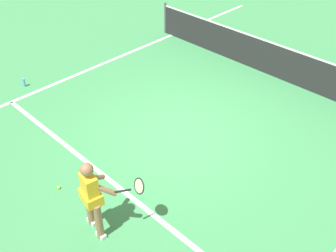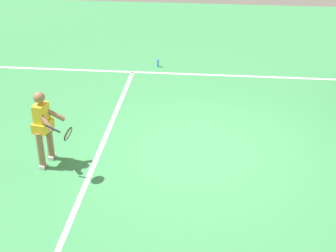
{
  "view_description": "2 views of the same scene",
  "coord_description": "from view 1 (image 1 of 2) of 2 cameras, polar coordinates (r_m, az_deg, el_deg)",
  "views": [
    {
      "loc": [
        4.89,
        -5.28,
        5.63
      ],
      "look_at": [
        0.41,
        -0.76,
        0.89
      ],
      "focal_mm": 42.07,
      "sensor_mm": 36.0,
      "label": 1
    },
    {
      "loc": [
        9.07,
        0.24,
        5.4
      ],
      "look_at": [
        0.53,
        -0.59,
        0.8
      ],
      "focal_mm": 53.97,
      "sensor_mm": 36.0,
      "label": 2
    }
  ],
  "objects": [
    {
      "name": "tennis_ball_mid",
      "position": [
        8.13,
        -15.57,
        -8.58
      ],
      "size": [
        0.07,
        0.07,
        0.07
      ],
      "primitive_type": "sphere",
      "color": "#D1E533",
      "rests_on": "ground"
    },
    {
      "name": "water_bottle",
      "position": [
        11.61,
        -20.14,
        5.94
      ],
      "size": [
        0.07,
        0.07,
        0.24
      ],
      "primitive_type": "cylinder",
      "color": "#4C9EE5",
      "rests_on": "ground"
    },
    {
      "name": "sideline_left_marking",
      "position": [
        11.83,
        -13.08,
        7.26
      ],
      "size": [
        0.1,
        16.16,
        0.01
      ],
      "primitive_type": "cube",
      "color": "white",
      "rests_on": "ground"
    },
    {
      "name": "tennis_player",
      "position": [
        6.68,
        -10.82,
        -9.89
      ],
      "size": [
        0.9,
        0.9,
        1.55
      ],
      "color": "#8C6647",
      "rests_on": "ground"
    },
    {
      "name": "service_line_marking",
      "position": [
        8.12,
        -8.55,
        -7.68
      ],
      "size": [
        8.16,
        0.1,
        0.01
      ],
      "primitive_type": "cube",
      "color": "white",
      "rests_on": "ground"
    },
    {
      "name": "ground_plane",
      "position": [
        9.13,
        1.52,
        -1.39
      ],
      "size": [
        23.61,
        23.61,
        0.0
      ],
      "primitive_type": "plane",
      "color": "#38844C"
    },
    {
      "name": "court_net",
      "position": [
        11.63,
        15.25,
        9.18
      ],
      "size": [
        8.84,
        0.08,
        1.07
      ],
      "color": "#4C4C51",
      "rests_on": "ground"
    }
  ]
}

